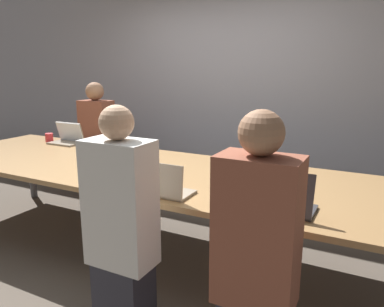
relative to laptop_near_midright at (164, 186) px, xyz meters
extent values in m
plane|color=brown|center=(-0.51, 0.54, -0.83)|extent=(24.00, 24.00, 0.00)
cube|color=#9999A3|center=(-0.51, 2.36, 0.57)|extent=(12.00, 0.06, 2.80)
cube|color=#9E7547|center=(-0.51, 0.54, -0.09)|extent=(4.52, 1.35, 0.04)
cylinder|color=#4C4C51|center=(-2.59, 1.03, -0.47)|extent=(0.08, 0.08, 0.72)
cube|color=gray|center=(0.00, 0.05, -0.06)|extent=(0.34, 0.22, 0.02)
cube|color=gray|center=(0.00, -0.06, 0.06)|extent=(0.35, 0.03, 0.22)
cube|color=silver|center=(0.00, -0.05, 0.06)|extent=(0.34, 0.03, 0.22)
cube|color=#2D2D38|center=(-0.05, -0.40, -0.60)|extent=(0.32, 0.24, 0.45)
cube|color=silver|center=(-0.05, -0.40, 0.00)|extent=(0.40, 0.24, 0.76)
sphere|color=tan|center=(-0.05, -0.40, 0.48)|extent=(0.20, 0.20, 0.20)
cube|color=#333338|center=(0.79, 0.13, -0.06)|extent=(0.36, 0.25, 0.02)
cube|color=#333338|center=(0.79, 0.03, 0.07)|extent=(0.37, 0.08, 0.25)
cube|color=silver|center=(0.79, 0.04, 0.07)|extent=(0.36, 0.08, 0.24)
cube|color=brown|center=(0.78, -0.40, 0.00)|extent=(0.40, 0.24, 0.76)
sphere|color=#9E7051|center=(0.78, -0.40, 0.49)|extent=(0.22, 0.22, 0.22)
cube|color=gray|center=(-1.91, 0.97, -0.06)|extent=(0.36, 0.22, 0.02)
cube|color=gray|center=(-1.91, 1.06, 0.06)|extent=(0.37, 0.07, 0.22)
cube|color=silver|center=(-1.91, 1.05, 0.06)|extent=(0.36, 0.07, 0.21)
cube|color=#2D2D38|center=(-1.90, 1.49, -0.60)|extent=(0.32, 0.24, 0.45)
cube|color=brown|center=(-1.90, 1.49, 0.00)|extent=(0.40, 0.24, 0.76)
sphere|color=#9E7051|center=(-1.90, 1.49, 0.49)|extent=(0.22, 0.22, 0.22)
cylinder|color=red|center=(-2.18, 0.99, -0.02)|extent=(0.09, 0.09, 0.10)
cube|color=black|center=(-0.80, 0.36, -0.05)|extent=(0.09, 0.16, 0.05)
cube|color=#232328|center=(-0.38, 0.40, -0.06)|extent=(0.20, 0.19, 0.02)
camera|label=1|loc=(1.28, -2.04, 0.78)|focal=35.00mm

